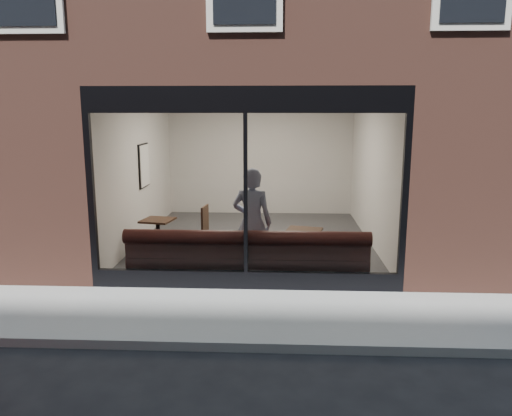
{
  "coord_description": "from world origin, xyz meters",
  "views": [
    {
      "loc": [
        0.52,
        -5.59,
        2.86
      ],
      "look_at": [
        0.15,
        2.4,
        1.27
      ],
      "focal_mm": 35.0,
      "sensor_mm": 36.0,
      "label": 1
    }
  ],
  "objects_px": {
    "banquette": "(248,268)",
    "cafe_table_left": "(158,220)",
    "person": "(252,222)",
    "cafe_chair_left": "(196,240)",
    "cafe_table_right": "(304,231)"
  },
  "relations": [
    {
      "from": "cafe_table_right",
      "to": "cafe_chair_left",
      "type": "distance_m",
      "value": 2.48
    },
    {
      "from": "banquette",
      "to": "cafe_chair_left",
      "type": "distance_m",
      "value": 2.09
    },
    {
      "from": "banquette",
      "to": "cafe_chair_left",
      "type": "relative_size",
      "value": 9.0
    },
    {
      "from": "cafe_chair_left",
      "to": "cafe_table_right",
      "type": "bearing_deg",
      "value": 157.9
    },
    {
      "from": "banquette",
      "to": "person",
      "type": "bearing_deg",
      "value": 79.23
    },
    {
      "from": "cafe_table_left",
      "to": "person",
      "type": "bearing_deg",
      "value": -27.57
    },
    {
      "from": "banquette",
      "to": "cafe_table_right",
      "type": "distance_m",
      "value": 1.22
    },
    {
      "from": "banquette",
      "to": "cafe_table_left",
      "type": "distance_m",
      "value": 2.31
    },
    {
      "from": "person",
      "to": "cafe_table_right",
      "type": "distance_m",
      "value": 0.95
    },
    {
      "from": "cafe_table_left",
      "to": "cafe_table_right",
      "type": "bearing_deg",
      "value": -15.12
    },
    {
      "from": "banquette",
      "to": "cafe_chair_left",
      "type": "xyz_separation_m",
      "value": [
        -1.16,
        1.74,
        0.01
      ]
    },
    {
      "from": "person",
      "to": "cafe_table_right",
      "type": "xyz_separation_m",
      "value": [
        0.9,
        0.23,
        -0.2
      ]
    },
    {
      "from": "cafe_chair_left",
      "to": "person",
      "type": "bearing_deg",
      "value": 137.78
    },
    {
      "from": "banquette",
      "to": "cafe_chair_left",
      "type": "height_order",
      "value": "banquette"
    },
    {
      "from": "person",
      "to": "cafe_table_left",
      "type": "height_order",
      "value": "person"
    }
  ]
}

